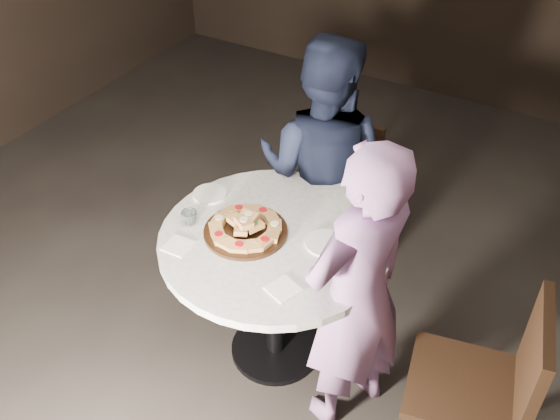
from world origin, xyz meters
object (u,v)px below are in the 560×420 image
at_px(table, 275,260).
at_px(chair_far, 351,167).
at_px(diner_teal, 356,296).
at_px(chair_right, 490,382).
at_px(focaccia_pile, 246,226).
at_px(serving_board, 246,231).
at_px(water_glass, 189,218).
at_px(diner_navy, 322,169).

bearing_deg(table, chair_far, 94.67).
bearing_deg(diner_teal, table, -80.72).
bearing_deg(chair_far, chair_right, 132.13).
height_order(focaccia_pile, chair_far, chair_far).
xyz_separation_m(table, focaccia_pile, (-0.14, -0.05, 0.21)).
bearing_deg(focaccia_pile, diner_teal, -6.19).
distance_m(table, serving_board, 0.22).
bearing_deg(water_glass, diner_teal, 0.64).
relative_size(chair_far, diner_teal, 0.60).
bearing_deg(diner_teal, chair_right, 114.51).
bearing_deg(chair_right, serving_board, -103.26).
bearing_deg(focaccia_pile, table, 19.86).
bearing_deg(water_glass, table, 17.04).
relative_size(table, focaccia_pile, 3.85).
xyz_separation_m(chair_right, diner_teal, (-0.64, -0.02, 0.22)).
xyz_separation_m(serving_board, water_glass, (-0.28, -0.08, 0.03)).
relative_size(serving_board, diner_teal, 0.26).
height_order(chair_right, diner_navy, diner_navy).
height_order(table, chair_right, chair_right).
bearing_deg(water_glass, serving_board, 15.78).
distance_m(focaccia_pile, chair_far, 1.24).
bearing_deg(focaccia_pile, water_glass, -164.37).
bearing_deg(diner_teal, focaccia_pile, -73.50).
distance_m(serving_board, chair_far, 1.23).
xyz_separation_m(table, chair_far, (-0.09, 1.14, -0.14)).
distance_m(focaccia_pile, diner_teal, 0.64).
height_order(chair_far, diner_teal, diner_teal).
relative_size(water_glass, chair_right, 0.08).
bearing_deg(serving_board, water_glass, -164.22).
xyz_separation_m(chair_right, diner_navy, (-1.24, 0.80, 0.22)).
bearing_deg(chair_far, water_glass, 72.83).
bearing_deg(chair_far, focaccia_pile, 85.09).
distance_m(chair_far, diner_teal, 1.41).
bearing_deg(diner_teal, chair_far, -132.25).
height_order(focaccia_pile, chair_right, chair_right).
relative_size(table, chair_right, 1.39).
bearing_deg(chair_far, table, 91.88).
relative_size(focaccia_pile, diner_teal, 0.23).
height_order(water_glass, chair_right, chair_right).
xyz_separation_m(serving_board, diner_teal, (0.63, -0.07, -0.06)).
bearing_deg(table, water_glass, -162.96).
relative_size(water_glass, diner_navy, 0.05).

